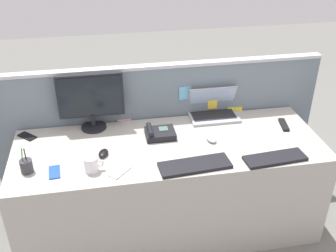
% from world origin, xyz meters
% --- Properties ---
extents(ground_plane, '(10.00, 10.00, 0.00)m').
position_xyz_m(ground_plane, '(0.00, 0.00, 0.00)').
color(ground_plane, slate).
extents(desk, '(2.14, 0.77, 0.74)m').
position_xyz_m(desk, '(0.00, 0.00, 0.37)').
color(desk, '#ADA89E').
rests_on(desk, ground_plane).
extents(cubicle_divider, '(2.54, 0.08, 1.17)m').
position_xyz_m(cubicle_divider, '(0.00, 0.43, 0.59)').
color(cubicle_divider, slate).
rests_on(cubicle_divider, ground_plane).
extents(desktop_monitor, '(0.47, 0.18, 0.42)m').
position_xyz_m(desktop_monitor, '(-0.51, 0.33, 0.98)').
color(desktop_monitor, black).
rests_on(desktop_monitor, desk).
extents(laptop, '(0.37, 0.25, 0.23)m').
position_xyz_m(laptop, '(0.41, 0.35, 0.80)').
color(laptop, '#9EA0A8').
rests_on(laptop, desk).
extents(desk_phone, '(0.21, 0.17, 0.08)m').
position_xyz_m(desk_phone, '(-0.05, 0.12, 0.77)').
color(desk_phone, black).
rests_on(desk_phone, desk).
extents(keyboard_main, '(0.47, 0.19, 0.02)m').
position_xyz_m(keyboard_main, '(0.11, -0.28, 0.75)').
color(keyboard_main, black).
rests_on(keyboard_main, desk).
extents(keyboard_spare, '(0.42, 0.17, 0.02)m').
position_xyz_m(keyboard_spare, '(0.65, -0.30, 0.75)').
color(keyboard_spare, black).
rests_on(keyboard_spare, desk).
extents(computer_mouse_right_hand, '(0.09, 0.11, 0.03)m').
position_xyz_m(computer_mouse_right_hand, '(-0.45, -0.05, 0.76)').
color(computer_mouse_right_hand, black).
rests_on(computer_mouse_right_hand, desk).
extents(computer_mouse_left_hand, '(0.08, 0.11, 0.03)m').
position_xyz_m(computer_mouse_left_hand, '(0.30, -0.01, 0.76)').
color(computer_mouse_left_hand, '#B2B5BC').
rests_on(computer_mouse_left_hand, desk).
extents(pen_cup, '(0.08, 0.08, 0.18)m').
position_xyz_m(pen_cup, '(-0.93, -0.15, 0.79)').
color(pen_cup, '#333338').
rests_on(pen_cup, desk).
extents(cell_phone_black_slab, '(0.14, 0.14, 0.01)m').
position_xyz_m(cell_phone_black_slab, '(-0.98, 0.28, 0.75)').
color(cell_phone_black_slab, black).
rests_on(cell_phone_black_slab, desk).
extents(cell_phone_blue_case, '(0.08, 0.14, 0.01)m').
position_xyz_m(cell_phone_blue_case, '(-0.76, -0.19, 0.75)').
color(cell_phone_blue_case, blue).
rests_on(cell_phone_blue_case, desk).
extents(cell_phone_white_slab, '(0.16, 0.16, 0.01)m').
position_xyz_m(cell_phone_white_slab, '(-0.36, -0.25, 0.75)').
color(cell_phone_white_slab, silver).
rests_on(cell_phone_white_slab, desk).
extents(tv_remote, '(0.07, 0.18, 0.02)m').
position_xyz_m(tv_remote, '(0.89, 0.10, 0.75)').
color(tv_remote, black).
rests_on(tv_remote, desk).
extents(coffee_mug, '(0.13, 0.09, 0.10)m').
position_xyz_m(coffee_mug, '(-0.53, -0.21, 0.79)').
color(coffee_mug, white).
rests_on(coffee_mug, desk).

